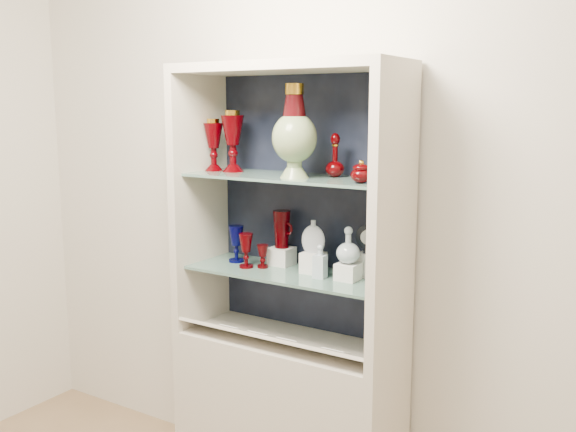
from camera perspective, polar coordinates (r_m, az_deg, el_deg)
The scene contains 31 objects.
wall_back at distance 2.90m, azimuth 2.31°, elevation 2.57°, with size 3.50×0.02×2.80m, color beige.
cabinet_base at distance 3.03m, azimuth -0.00°, elevation -17.53°, with size 1.00×0.40×0.75m, color beige.
cabinet_back_panel at distance 2.89m, azimuth 2.00°, elevation 1.03°, with size 0.98×0.02×1.15m, color black.
cabinet_side_left at distance 3.01m, azimuth -7.78°, elevation 1.29°, with size 0.04×0.40×1.15m, color beige.
cabinet_side_right at distance 2.51m, azimuth 9.33°, elevation -0.42°, with size 0.04×0.40×1.15m, color beige.
cabinet_top_cap at distance 2.70m, azimuth -0.00°, elevation 13.10°, with size 1.00×0.40×0.04m, color beige.
shelf_lower at distance 2.80m, azimuth 0.22°, elevation -5.11°, with size 0.92×0.34×0.01m, color slate.
shelf_upper at distance 2.72m, azimuth 0.22°, elevation 3.46°, with size 0.92×0.34×0.01m, color slate.
label_ledge at distance 2.78m, azimuth -1.23°, elevation -10.97°, with size 0.92×0.18×0.01m, color beige.
label_card_0 at distance 2.63m, azimuth 4.30°, elevation -11.84°, with size 0.10×0.07×0.00m, color white.
label_card_1 at distance 2.73m, azimuth 0.22°, elevation -10.99°, with size 0.10×0.07×0.00m, color white.
label_card_2 at distance 2.89m, azimuth -4.91°, elevation -9.84°, with size 0.10×0.07×0.00m, color white.
label_card_3 at distance 2.81m, azimuth -2.36°, elevation -10.42°, with size 0.10×0.07×0.00m, color white.
pedestal_lamp_left at distance 2.96m, azimuth -6.64°, elevation 6.30°, with size 0.09×0.09×0.24m, color #400003, non-canonical shape.
pedestal_lamp_right at distance 2.90m, azimuth -4.93°, elevation 6.64°, with size 0.11×0.11×0.27m, color #400003, non-canonical shape.
enamel_urn at distance 2.63m, azimuth 0.58°, elevation 7.55°, with size 0.19×0.19×0.38m, color #093F1A, non-canonical shape.
ruby_decanter_a at distance 2.68m, azimuth 4.22°, elevation 5.65°, with size 0.08×0.08×0.20m, color #3C0001, non-canonical shape.
ruby_decanter_b at distance 2.60m, azimuth 8.41°, elevation 5.78°, with size 0.10×0.10×0.23m, color #3C0001, non-canonical shape.
lidded_bowl at distance 2.47m, azimuth 6.51°, elevation 3.96°, with size 0.08×0.08×0.09m, color #3C0001, non-canonical shape.
cobalt_goblet at distance 2.97m, azimuth -4.62°, elevation -2.48°, with size 0.07×0.07×0.17m, color #04043C, non-canonical shape.
ruby_goblet_tall at distance 2.86m, azimuth -3.75°, elevation -3.09°, with size 0.06×0.06×0.15m, color #400003, non-canonical shape.
ruby_goblet_small at distance 2.86m, azimuth -2.26°, elevation -3.60°, with size 0.05×0.05×0.10m, color #3C0001, non-canonical shape.
riser_ruby_pitcher at distance 2.92m, azimuth -0.55°, elevation -3.58°, with size 0.10×0.10×0.08m, color silver.
ruby_pitcher at distance 2.89m, azimuth -0.55°, elevation -1.18°, with size 0.13×0.08×0.17m, color #400003, non-canonical shape.
clear_square_bottle at distance 2.69m, azimuth 2.87°, elevation -4.04°, with size 0.05×0.05×0.14m, color #AABDC7, non-canonical shape.
riser_flat_flask at distance 2.78m, azimuth 2.25°, elevation -4.16°, with size 0.09×0.09×0.09m, color silver.
flat_flask at distance 2.75m, azimuth 2.26°, elevation -1.77°, with size 0.10×0.04×0.15m, color #AEB7C1, non-canonical shape.
riser_clear_round_decanter at distance 2.68m, azimuth 5.34°, elevation -4.96°, with size 0.09×0.09×0.07m, color silver.
clear_round_decanter at distance 2.65m, azimuth 5.38°, elevation -2.68°, with size 0.10×0.10×0.15m, color #AABDC7, non-canonical shape.
riser_cameo_medallion at distance 2.74m, azimuth 7.10°, elevation -4.31°, with size 0.08×0.08×0.10m, color silver.
cameo_medallion at distance 2.71m, azimuth 7.15°, elevation -1.99°, with size 0.11×0.04×0.13m, color black, non-canonical shape.
Camera 1 is at (1.43, -0.75, 1.76)m, focal length 40.00 mm.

